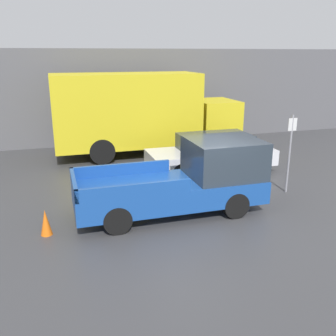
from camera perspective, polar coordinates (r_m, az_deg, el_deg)
name	(u,v)px	position (r m, az deg, el deg)	size (l,w,h in m)	color
ground_plane	(201,215)	(10.73, 5.09, -7.15)	(60.00, 60.00, 0.00)	#3D3D3F
building_wall	(130,97)	(19.17, -5.75, 10.74)	(28.00, 0.15, 4.62)	#56565B
pickup_truck	(188,179)	(10.69, 3.02, -1.75)	(5.32, 2.00, 2.04)	#194799
car	(212,153)	(14.42, 6.72, 2.33)	(4.83, 1.85, 1.46)	silver
delivery_truck	(140,112)	(16.72, -4.28, 8.51)	(8.24, 2.45, 3.59)	gold
parking_sign	(290,150)	(12.61, 18.06, 2.66)	(0.30, 0.07, 2.56)	gray
newspaper_box	(145,132)	(19.26, -3.60, 5.47)	(0.45, 0.40, 1.07)	#194CB2
traffic_cone	(46,222)	(9.94, -18.14, -7.90)	(0.29, 0.29, 0.67)	orange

